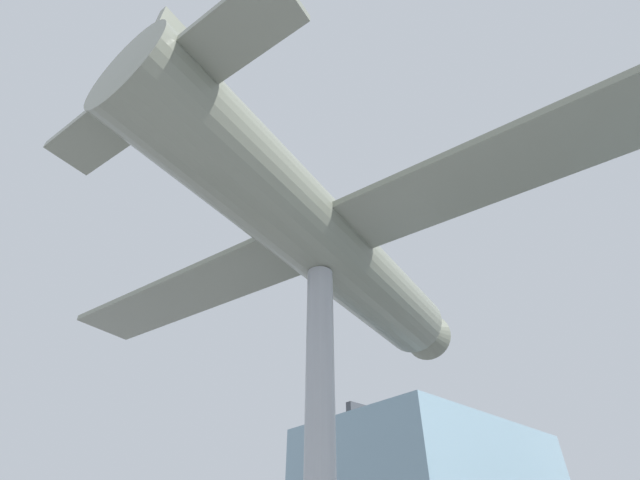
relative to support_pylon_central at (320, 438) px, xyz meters
The scene contains 2 objects.
support_pylon_central is the anchor object (origin of this frame).
suspended_airplane 4.99m from the support_pylon_central, 105.10° to the left, with size 19.28×14.13×3.47m.
Camera 1 is at (6.94, -6.03, 1.91)m, focal length 24.00 mm.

